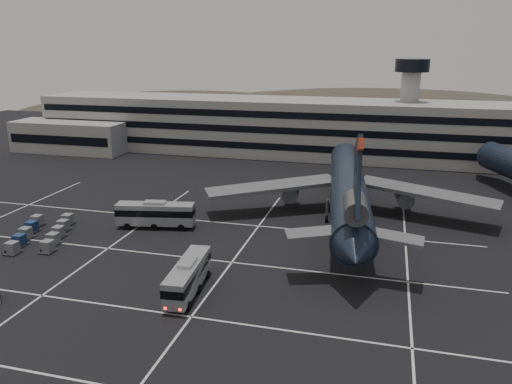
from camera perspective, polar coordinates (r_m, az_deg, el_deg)
ground at (r=66.53m, az=-13.86°, el=-8.10°), size 260.00×260.00×0.00m
lane_markings at (r=66.68m, az=-12.85°, el=-7.97°), size 90.00×55.62×0.01m
terminal at (r=129.79m, az=-0.21°, el=7.50°), size 125.00×26.00×24.00m
hills at (r=226.45m, az=11.53°, el=6.16°), size 352.00×180.00×44.00m
trijet_main at (r=80.30m, az=10.51°, el=0.38°), size 47.18×57.69×18.08m
bus_near at (r=57.64m, az=-7.79°, el=-9.39°), size 3.54×11.17×3.88m
bus_far at (r=78.11m, az=-11.41°, el=-2.40°), size 12.25×5.03×4.22m
uld_cluster at (r=79.28m, az=-23.25°, el=-4.30°), size 10.62×14.42×1.70m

